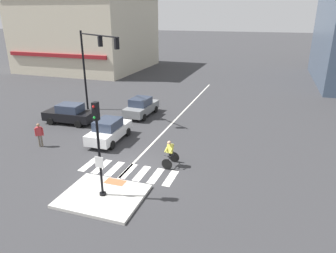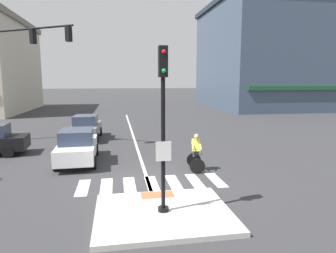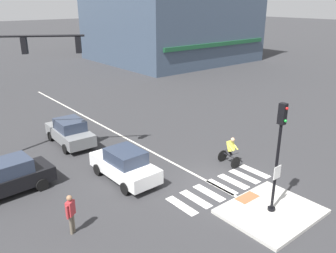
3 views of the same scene
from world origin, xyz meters
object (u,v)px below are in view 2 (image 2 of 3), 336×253
at_px(cyclist, 196,151).
at_px(traffic_light_mast, 15,63).
at_px(car_white_westbound_near, 77,146).
at_px(signal_pole, 163,115).
at_px(car_grey_westbound_far, 86,127).

bearing_deg(cyclist, traffic_light_mast, 141.57).
height_order(car_white_westbound_near, cyclist, cyclist).
height_order(signal_pole, car_white_westbound_near, signal_pole).
relative_size(car_white_westbound_near, cyclist, 2.46).
bearing_deg(traffic_light_mast, cyclist, -38.43).
bearing_deg(car_grey_westbound_far, car_white_westbound_near, -88.60).
relative_size(car_grey_westbound_far, cyclist, 2.48).
relative_size(signal_pole, car_grey_westbound_far, 1.14).
xyz_separation_m(signal_pole, cyclist, (2.12, 4.21, -2.13)).
xyz_separation_m(signal_pole, car_white_westbound_near, (-3.19, 6.49, -2.19)).
xyz_separation_m(traffic_light_mast, car_white_westbound_near, (4.07, -5.15, -4.21)).
distance_m(car_grey_westbound_far, cyclist, 9.98).
xyz_separation_m(traffic_light_mast, cyclist, (9.37, -7.43, -4.15)).
bearing_deg(signal_pole, traffic_light_mast, 121.91).
distance_m(traffic_light_mast, cyclist, 12.66).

